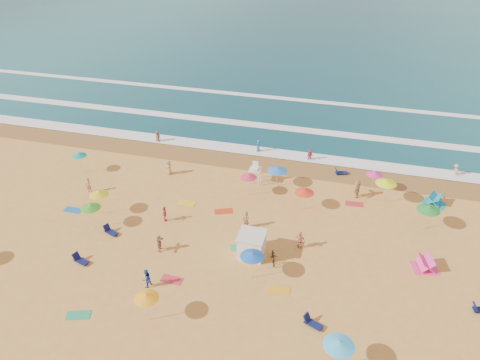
# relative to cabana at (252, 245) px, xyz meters

# --- Properties ---
(ground) EXTENTS (220.00, 220.00, 0.00)m
(ground) POSITION_rel_cabana_xyz_m (-5.15, 2.89, -1.00)
(ground) COLOR gold
(ground) RESTS_ON ground
(ocean) EXTENTS (220.00, 140.00, 0.18)m
(ocean) POSITION_rel_cabana_xyz_m (-5.15, 86.89, -1.00)
(ocean) COLOR #0C4756
(ocean) RESTS_ON ground
(wet_sand) EXTENTS (220.00, 220.00, 0.00)m
(wet_sand) POSITION_rel_cabana_xyz_m (-5.15, 15.39, -0.99)
(wet_sand) COLOR olive
(wet_sand) RESTS_ON ground
(surf_foam) EXTENTS (200.00, 18.70, 0.05)m
(surf_foam) POSITION_rel_cabana_xyz_m (-5.15, 24.21, -0.90)
(surf_foam) COLOR white
(surf_foam) RESTS_ON ground
(cabana) EXTENTS (2.00, 2.00, 2.00)m
(cabana) POSITION_rel_cabana_xyz_m (0.00, 0.00, 0.00)
(cabana) COLOR silver
(cabana) RESTS_ON ground
(cabana_roof) EXTENTS (2.20, 2.20, 0.12)m
(cabana_roof) POSITION_rel_cabana_xyz_m (0.00, 0.00, 1.06)
(cabana_roof) COLOR silver
(cabana_roof) RESTS_ON cabana
(bicycle) EXTENTS (1.08, 1.90, 0.95)m
(bicycle) POSITION_rel_cabana_xyz_m (1.90, -0.30, -0.53)
(bicycle) COLOR black
(bicycle) RESTS_ON ground
(lifeguard_stand) EXTENTS (1.20, 1.20, 2.10)m
(lifeguard_stand) POSITION_rel_cabana_xyz_m (-2.39, 11.23, 0.05)
(lifeguard_stand) COLOR white
(lifeguard_stand) RESTS_ON ground
(beach_umbrellas) EXTENTS (56.77, 23.48, 0.75)m
(beach_umbrellas) POSITION_rel_cabana_xyz_m (-2.96, 2.55, 1.16)
(beach_umbrellas) COLOR #D22E53
(beach_umbrellas) RESTS_ON ground
(loungers) EXTENTS (59.22, 22.42, 0.34)m
(loungers) POSITION_rel_cabana_xyz_m (3.11, 0.29, -0.83)
(loungers) COLOR #0F174F
(loungers) RESTS_ON ground
(towels) EXTENTS (33.01, 22.54, 0.03)m
(towels) POSITION_rel_cabana_xyz_m (-4.67, -1.15, -0.98)
(towels) COLOR red
(towels) RESTS_ON ground
(popup_tents) EXTENTS (3.86, 11.95, 1.20)m
(popup_tents) POSITION_rel_cabana_xyz_m (14.49, 6.96, -0.40)
(popup_tents) COLOR #F23593
(popup_tents) RESTS_ON ground
(beachgoers) EXTENTS (46.91, 26.67, 2.08)m
(beachgoers) POSITION_rel_cabana_xyz_m (-4.90, 6.72, -0.24)
(beachgoers) COLOR brown
(beachgoers) RESTS_ON ground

